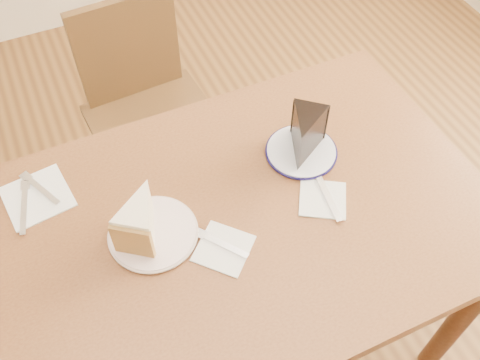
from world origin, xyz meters
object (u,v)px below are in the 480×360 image
object	(u,v)px
chair_far	(150,113)
plate_navy	(301,152)
plate_cream	(153,233)
carrot_cake	(142,217)
table	(241,237)
chocolate_cake	(304,138)

from	to	relation	value
chair_far	plate_navy	world-z (taller)	chair_far
plate_cream	plate_navy	size ratio (longest dim) A/B	1.12
plate_cream	plate_navy	xyz separation A→B (m)	(0.43, 0.08, 0.00)
carrot_cake	table	bearing A→B (deg)	23.07
table	plate_navy	size ratio (longest dim) A/B	6.75
plate_cream	chocolate_cake	xyz separation A→B (m)	(0.43, 0.07, 0.06)
table	chair_far	xyz separation A→B (m)	(-0.03, 0.70, -0.18)
plate_navy	chair_far	bearing A→B (deg)	113.59
plate_navy	carrot_cake	xyz separation A→B (m)	(-0.44, -0.06, 0.05)
plate_cream	chocolate_cake	world-z (taller)	chocolate_cake
table	chair_far	distance (m)	0.72
table	carrot_cake	world-z (taller)	carrot_cake
chair_far	plate_cream	bearing A→B (deg)	71.56
plate_navy	table	bearing A→B (deg)	-153.23
plate_cream	table	bearing A→B (deg)	-9.46
chocolate_cake	table	bearing A→B (deg)	65.70
carrot_cake	plate_cream	bearing A→B (deg)	-17.09
chair_far	chocolate_cake	bearing A→B (deg)	109.55
plate_cream	plate_navy	bearing A→B (deg)	10.18
plate_cream	chocolate_cake	bearing A→B (deg)	9.31
plate_navy	carrot_cake	bearing A→B (deg)	-172.33
plate_cream	chocolate_cake	distance (m)	0.44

